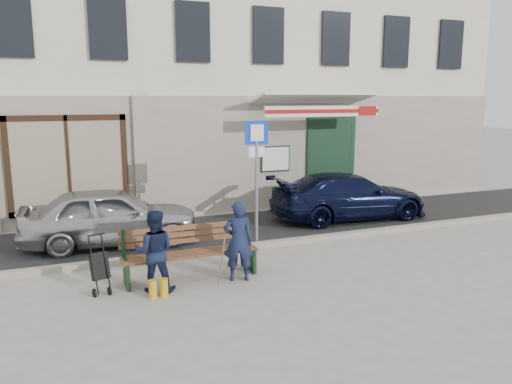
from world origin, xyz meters
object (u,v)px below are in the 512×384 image
car_silver (111,216)px  stroller (100,267)px  car_navy (349,196)px  man (238,241)px  woman (154,251)px  parking_sign (257,163)px  bench (188,253)px

car_silver → stroller: (-0.47, -2.75, -0.21)m
car_navy → man: size_ratio=2.95×
car_silver → woman: size_ratio=2.73×
car_silver → parking_sign: bearing=-110.9°
car_silver → bench: bearing=-155.2°
car_navy → stroller: car_navy is taller
car_silver → woman: 3.05m
bench → stroller: bearing=-176.4°
car_silver → bench: size_ratio=1.56×
woman → stroller: size_ratio=1.43×
parking_sign → man: size_ratio=1.90×
parking_sign → man: (-1.05, -1.76, -1.10)m
car_silver → bench: car_silver is taller
car_navy → man: (-4.23, -3.16, 0.10)m
car_silver → bench: (1.04, -2.65, -0.18)m
car_silver → man: (1.83, -3.06, 0.07)m
woman → stroller: 0.93m
parking_sign → man: bearing=-115.1°
parking_sign → woman: parking_sign is taller
stroller → parking_sign: bearing=6.5°
bench → parking_sign: bearing=36.2°
car_navy → man: bearing=129.5°
car_navy → parking_sign: bearing=116.5°
car_navy → parking_sign: size_ratio=1.55×
man → woman: size_ratio=1.03×
parking_sign → stroller: 3.90m
car_silver → parking_sign: 3.37m
car_silver → man: 3.57m
woman → stroller: woman is taller
car_silver → man: size_ratio=2.64×
man → stroller: man is taller
car_silver → car_navy: size_ratio=0.90×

